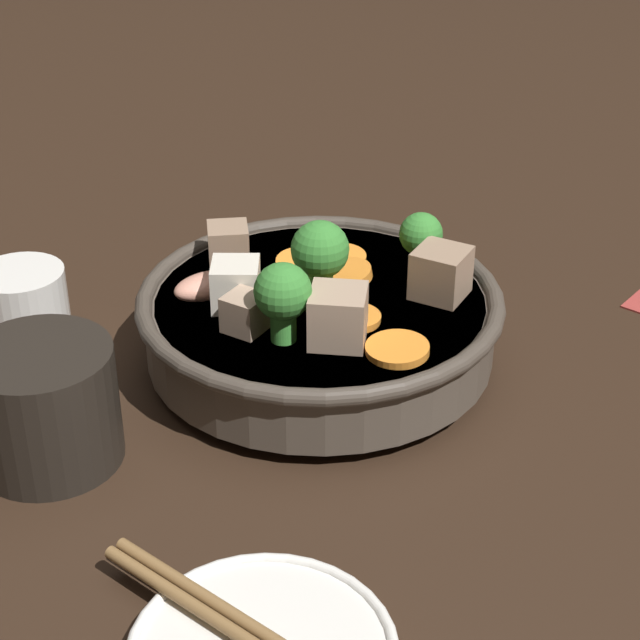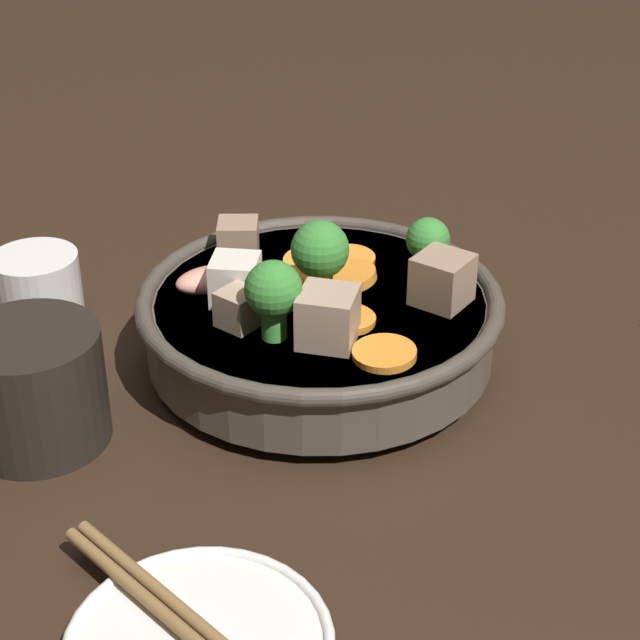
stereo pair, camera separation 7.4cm
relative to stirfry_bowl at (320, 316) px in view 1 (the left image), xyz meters
The scene contains 4 objects.
ground_plane 0.04m from the stirfry_bowl, 49.51° to the right, with size 3.00×3.00×0.00m, color black.
stirfry_bowl is the anchor object (origin of this frame).
tea_cup 0.22m from the stirfry_bowl, 35.51° to the left, with size 0.06×0.06×0.06m.
dark_mug 0.20m from the stirfry_bowl, 75.60° to the left, with size 0.11×0.09×0.08m.
Camera 1 is at (-0.44, 0.46, 0.41)m, focal length 60.00 mm.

